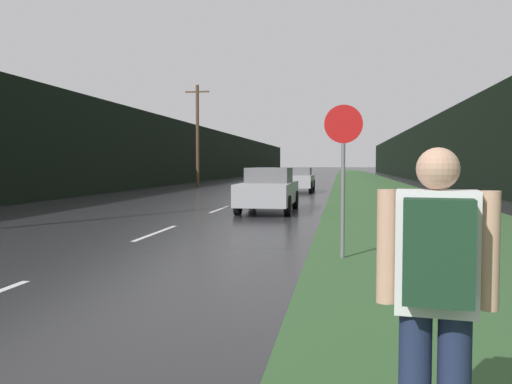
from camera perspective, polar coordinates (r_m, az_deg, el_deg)
The scene contains 13 objects.
grass_verge at distance 39.34m, azimuth 12.42°, elevation 0.46°, with size 6.00×240.00×0.02m, color #33562D.
lane_stripe_c at distance 13.41m, azimuth -10.46°, elevation -4.24°, with size 0.12×3.00×0.01m, color silver.
lane_stripe_d at distance 20.11m, azimuth -3.83°, elevation -1.81°, with size 0.12×3.00×0.01m, color silver.
lane_stripe_e at distance 26.97m, azimuth -0.55°, elevation -0.60°, with size 0.12×3.00×0.01m, color silver.
lane_stripe_f at distance 33.88m, azimuth 1.40°, elevation 0.13°, with size 0.12×3.00×0.01m, color silver.
treeline_far_side at distance 51.27m, azimuth -7.26°, elevation 4.03°, with size 2.00×140.00×5.32m, color black.
treeline_near_side at distance 49.96m, azimuth 18.66°, elevation 4.07°, with size 2.00×140.00×5.57m, color black.
utility_pole_far at distance 40.32m, azimuth -6.18°, elevation 6.06°, with size 1.80×0.24×7.48m.
stop_sign at distance 9.59m, azimuth 9.16°, elevation 2.84°, with size 0.67×0.07×2.70m.
hitchhiker_with_backpack at distance 2.99m, azimuth 18.42°, elevation -10.00°, with size 0.61×0.46×1.76m.
car_passing_near at distance 19.06m, azimuth 1.35°, elevation 0.25°, with size 1.84×4.74×1.54m.
car_passing_far at distance 32.42m, azimuth 4.48°, elevation 1.33°, with size 1.83×4.52×1.47m.
car_oncoming at distance 46.98m, azimuth 1.15°, elevation 1.79°, with size 1.97×4.56×1.40m.
Camera 1 is at (4.43, 0.77, 1.67)m, focal length 38.00 mm.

